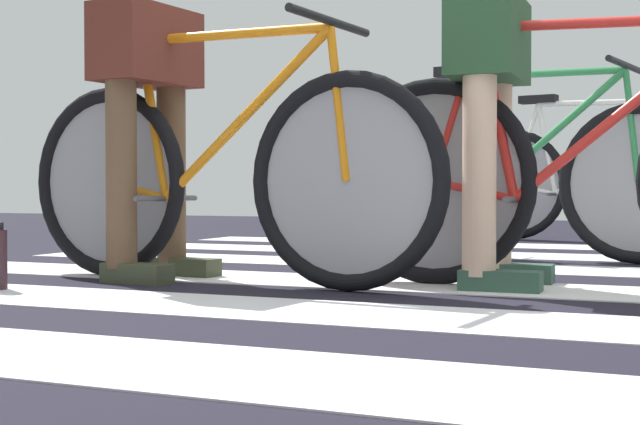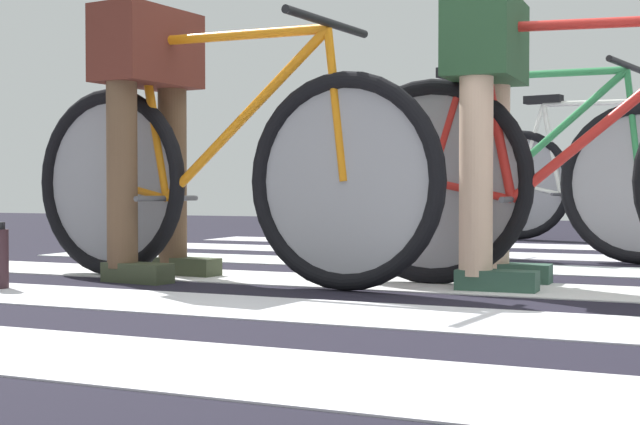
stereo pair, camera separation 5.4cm
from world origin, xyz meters
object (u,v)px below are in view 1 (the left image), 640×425
object	(u,v)px
cyclist_2_of_4	(490,100)
bicycle_2_of_4	(585,173)
cyclist_1_of_4	(148,104)
bicycle_1_of_4	(217,174)
bicycle_4_of_4	(591,180)
bicycle_3_of_4	(526,178)

from	to	relation	value
cyclist_2_of_4	bicycle_2_of_4	bearing A→B (deg)	0.00
cyclist_1_of_4	bicycle_2_of_4	distance (m)	1.56
bicycle_1_of_4	cyclist_1_of_4	size ratio (longest dim) A/B	1.74
cyclist_1_of_4	cyclist_2_of_4	size ratio (longest dim) A/B	1.02
bicycle_2_of_4	cyclist_2_of_4	bearing A→B (deg)	-180.00
bicycle_1_of_4	cyclist_2_of_4	bearing A→B (deg)	22.37
bicycle_2_of_4	cyclist_2_of_4	xyz separation A→B (m)	(-0.31, -0.00, 0.25)
cyclist_2_of_4	cyclist_1_of_4	bearing A→B (deg)	-170.60
bicycle_2_of_4	bicycle_4_of_4	xyz separation A→B (m)	(-0.28, 2.82, 0.00)
cyclist_1_of_4	bicycle_3_of_4	xyz separation A→B (m)	(1.12, 1.47, -0.26)
bicycle_2_of_4	cyclist_2_of_4	distance (m)	0.40
cyclist_2_of_4	bicycle_3_of_4	bearing A→B (deg)	93.59
bicycle_1_of_4	bicycle_4_of_4	distance (m)	3.22
bicycle_1_of_4	bicycle_2_of_4	distance (m)	1.25
bicycle_1_of_4	bicycle_2_of_4	bearing A→B (deg)	18.70
cyclist_1_of_4	bicycle_2_of_4	size ratio (longest dim) A/B	0.57
cyclist_1_of_4	bicycle_2_of_4	world-z (taller)	cyclist_1_of_4
cyclist_2_of_4	bicycle_3_of_4	world-z (taller)	cyclist_2_of_4
cyclist_1_of_4	bicycle_1_of_4	bearing A→B (deg)	-0.00
cyclist_1_of_4	bicycle_4_of_4	xyz separation A→B (m)	(1.25, 3.04, -0.26)
bicycle_1_of_4	cyclist_2_of_4	distance (m)	0.97
cyclist_2_of_4	bicycle_3_of_4	size ratio (longest dim) A/B	0.57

